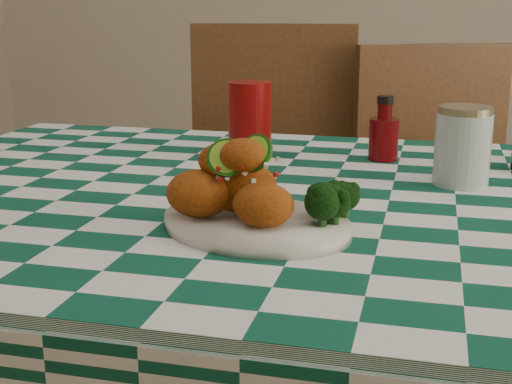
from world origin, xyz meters
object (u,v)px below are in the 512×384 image
(ketchup_bottle, at_px, (384,128))
(wooden_chair_left, at_px, (266,222))
(red_tumbler, at_px, (250,120))
(plate, at_px, (256,224))
(wooden_chair_right, at_px, (455,236))
(fried_chicken_pile, at_px, (245,179))
(mason_jar, at_px, (463,146))

(ketchup_bottle, bearing_deg, wooden_chair_left, 130.54)
(red_tumbler, height_order, ketchup_bottle, red_tumbler)
(plate, bearing_deg, wooden_chair_left, 102.29)
(red_tumbler, distance_m, wooden_chair_right, 0.76)
(fried_chicken_pile, distance_m, red_tumbler, 0.47)
(wooden_chair_left, bearing_deg, red_tumbler, -89.01)
(mason_jar, xyz_separation_m, wooden_chair_right, (0.03, 0.63, -0.37))
(ketchup_bottle, bearing_deg, wooden_chair_right, 69.76)
(fried_chicken_pile, height_order, ketchup_bottle, same)
(ketchup_bottle, height_order, mason_jar, mason_jar)
(fried_chicken_pile, distance_m, ketchup_bottle, 0.52)
(plate, distance_m, wooden_chair_right, 1.05)
(mason_jar, bearing_deg, wooden_chair_left, 130.62)
(fried_chicken_pile, height_order, wooden_chair_left, wooden_chair_left)
(mason_jar, relative_size, wooden_chair_right, 0.14)
(plate, height_order, mason_jar, mason_jar)
(fried_chicken_pile, relative_size, wooden_chair_left, 0.17)
(plate, xyz_separation_m, ketchup_bottle, (0.14, 0.50, 0.05))
(plate, bearing_deg, mason_jar, 49.63)
(plate, bearing_deg, red_tumbler, 105.51)
(mason_jar, relative_size, wooden_chair_left, 0.13)
(mason_jar, bearing_deg, wooden_chair_right, 87.59)
(wooden_chair_left, bearing_deg, ketchup_bottle, -57.19)
(wooden_chair_left, distance_m, wooden_chair_right, 0.50)
(mason_jar, bearing_deg, plate, -130.37)
(mason_jar, distance_m, wooden_chair_left, 0.80)
(red_tumbler, relative_size, wooden_chair_right, 0.16)
(plate, bearing_deg, ketchup_bottle, 74.68)
(fried_chicken_pile, distance_m, wooden_chair_right, 1.08)
(wooden_chair_right, bearing_deg, mason_jar, -116.60)
(plate, height_order, fried_chicken_pile, fried_chicken_pile)
(ketchup_bottle, distance_m, wooden_chair_left, 0.61)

